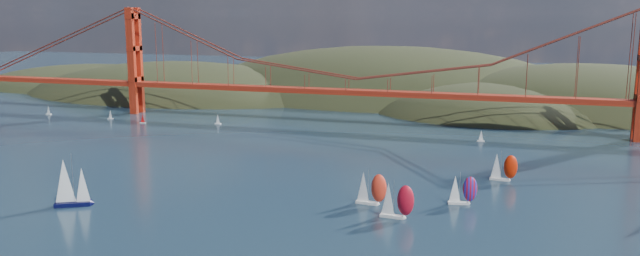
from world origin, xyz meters
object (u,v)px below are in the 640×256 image
(sloop_navy, at_px, (70,183))
(racer_rwb, at_px, (462,189))
(racer_1, at_px, (396,200))
(racer_3, at_px, (503,167))
(racer_0, at_px, (371,188))

(sloop_navy, distance_m, racer_rwb, 107.60)
(racer_1, bearing_deg, racer_3, 65.91)
(sloop_navy, relative_size, racer_rwb, 1.63)
(racer_3, bearing_deg, racer_rwb, -105.25)
(racer_3, bearing_deg, sloop_navy, -146.61)
(racer_rwb, bearing_deg, racer_0, -173.33)
(sloop_navy, xyz_separation_m, racer_rwb, (101.98, 34.25, -2.25))
(racer_1, height_order, racer_rwb, racer_1)
(racer_0, distance_m, racer_3, 50.35)
(racer_rwb, bearing_deg, sloop_navy, -172.76)
(sloop_navy, xyz_separation_m, racer_0, (77.92, 26.44, -1.78))
(racer_3, distance_m, racer_rwb, 30.85)
(sloop_navy, height_order, racer_rwb, sloop_navy)
(racer_0, relative_size, racer_1, 0.98)
(racer_0, bearing_deg, racer_rwb, 23.30)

